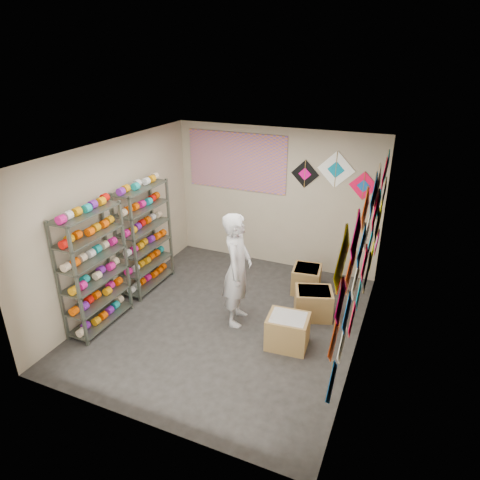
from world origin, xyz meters
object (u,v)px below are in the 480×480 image
at_px(shelf_rack_back, 145,238).
at_px(shopkeeper, 237,270).
at_px(carton_c, 306,279).
at_px(shelf_rack_front, 94,270).
at_px(carton_a, 288,331).
at_px(carton_b, 313,303).

relative_size(shelf_rack_back, shopkeeper, 1.05).
height_order(shelf_rack_back, carton_c, shelf_rack_back).
relative_size(shelf_rack_front, shelf_rack_back, 1.00).
xyz_separation_m(shelf_rack_back, shopkeeper, (1.93, -0.37, -0.04)).
height_order(shelf_rack_front, shelf_rack_back, same).
distance_m(shelf_rack_front, shopkeeper, 2.14).
bearing_deg(carton_a, carton_c, 90.43).
xyz_separation_m(carton_a, carton_c, (-0.16, 1.63, -0.01)).
height_order(shelf_rack_front, shopkeeper, shelf_rack_front).
height_order(shelf_rack_back, shopkeeper, shelf_rack_back).
height_order(carton_b, carton_c, carton_b).
bearing_deg(shopkeeper, carton_a, -117.70).
relative_size(shelf_rack_front, shopkeeper, 1.05).
height_order(shelf_rack_front, carton_a, shelf_rack_front).
bearing_deg(shelf_rack_front, carton_c, 39.95).
relative_size(shelf_rack_back, carton_b, 3.28).
distance_m(shelf_rack_front, carton_c, 3.58).
bearing_deg(carton_b, carton_c, 94.00).
xyz_separation_m(shelf_rack_front, shelf_rack_back, (0.00, 1.30, 0.00)).
height_order(shopkeeper, carton_a, shopkeeper).
height_order(carton_a, carton_b, carton_a).
xyz_separation_m(shelf_rack_back, carton_b, (3.00, 0.21, -0.71)).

